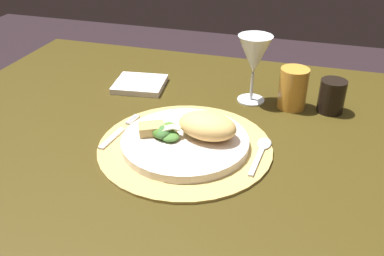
{
  "coord_description": "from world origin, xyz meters",
  "views": [
    {
      "loc": [
        0.16,
        -0.74,
        1.22
      ],
      "look_at": [
        -0.07,
        0.02,
        0.76
      ],
      "focal_mm": 39.77,
      "sensor_mm": 36.0,
      "label": 1
    }
  ],
  "objects_px": {
    "dark_tumbler": "(332,96)",
    "napkin": "(140,84)",
    "spoon": "(262,149)",
    "fork": "(118,133)",
    "amber_tumbler": "(293,88)",
    "dining_table": "(216,201)",
    "wine_glass": "(254,56)",
    "dinner_plate": "(185,142)"
  },
  "relations": [
    {
      "from": "amber_tumbler",
      "to": "dining_table",
      "type": "bearing_deg",
      "value": -119.46
    },
    {
      "from": "fork",
      "to": "dark_tumbler",
      "type": "relative_size",
      "value": 1.94
    },
    {
      "from": "spoon",
      "to": "amber_tumbler",
      "type": "distance_m",
      "value": 0.23
    },
    {
      "from": "amber_tumbler",
      "to": "wine_glass",
      "type": "bearing_deg",
      "value": 176.42
    },
    {
      "from": "dining_table",
      "to": "fork",
      "type": "distance_m",
      "value": 0.27
    },
    {
      "from": "dinner_plate",
      "to": "amber_tumbler",
      "type": "xyz_separation_m",
      "value": [
        0.19,
        0.25,
        0.04
      ]
    },
    {
      "from": "wine_glass",
      "to": "napkin",
      "type": "bearing_deg",
      "value": -179.13
    },
    {
      "from": "spoon",
      "to": "amber_tumbler",
      "type": "bearing_deg",
      "value": 80.53
    },
    {
      "from": "spoon",
      "to": "napkin",
      "type": "relative_size",
      "value": 1.11
    },
    {
      "from": "dining_table",
      "to": "wine_glass",
      "type": "xyz_separation_m",
      "value": [
        0.03,
        0.23,
        0.27
      ]
    },
    {
      "from": "dinner_plate",
      "to": "amber_tumbler",
      "type": "bearing_deg",
      "value": 52.5
    },
    {
      "from": "fork",
      "to": "napkin",
      "type": "bearing_deg",
      "value": 102.31
    },
    {
      "from": "wine_glass",
      "to": "dark_tumbler",
      "type": "distance_m",
      "value": 0.21
    },
    {
      "from": "dining_table",
      "to": "spoon",
      "type": "distance_m",
      "value": 0.18
    },
    {
      "from": "napkin",
      "to": "wine_glass",
      "type": "xyz_separation_m",
      "value": [
        0.3,
        0.0,
        0.11
      ]
    },
    {
      "from": "dining_table",
      "to": "spoon",
      "type": "bearing_deg",
      "value": 2.21
    },
    {
      "from": "amber_tumbler",
      "to": "fork",
      "type": "bearing_deg",
      "value": -144.38
    },
    {
      "from": "napkin",
      "to": "wine_glass",
      "type": "distance_m",
      "value": 0.32
    },
    {
      "from": "fork",
      "to": "napkin",
      "type": "distance_m",
      "value": 0.26
    },
    {
      "from": "dinner_plate",
      "to": "amber_tumbler",
      "type": "relative_size",
      "value": 2.63
    },
    {
      "from": "amber_tumbler",
      "to": "dark_tumbler",
      "type": "relative_size",
      "value": 1.25
    },
    {
      "from": "dining_table",
      "to": "dinner_plate",
      "type": "relative_size",
      "value": 5.4
    },
    {
      "from": "dining_table",
      "to": "dinner_plate",
      "type": "xyz_separation_m",
      "value": [
        -0.07,
        -0.03,
        0.16
      ]
    },
    {
      "from": "spoon",
      "to": "wine_glass",
      "type": "relative_size",
      "value": 0.86
    },
    {
      "from": "dinner_plate",
      "to": "dining_table",
      "type": "bearing_deg",
      "value": 21.32
    },
    {
      "from": "dining_table",
      "to": "wine_glass",
      "type": "bearing_deg",
      "value": 83.22
    },
    {
      "from": "fork",
      "to": "dark_tumbler",
      "type": "xyz_separation_m",
      "value": [
        0.44,
        0.25,
        0.03
      ]
    },
    {
      "from": "spoon",
      "to": "napkin",
      "type": "height_order",
      "value": "napkin"
    },
    {
      "from": "fork",
      "to": "amber_tumbler",
      "type": "bearing_deg",
      "value": 35.62
    },
    {
      "from": "spoon",
      "to": "dark_tumbler",
      "type": "bearing_deg",
      "value": 60.49
    },
    {
      "from": "dining_table",
      "to": "dark_tumbler",
      "type": "relative_size",
      "value": 17.79
    },
    {
      "from": "fork",
      "to": "amber_tumbler",
      "type": "xyz_separation_m",
      "value": [
        0.35,
        0.25,
        0.04
      ]
    },
    {
      "from": "wine_glass",
      "to": "amber_tumbler",
      "type": "xyz_separation_m",
      "value": [
        0.1,
        -0.01,
        -0.07
      ]
    },
    {
      "from": "fork",
      "to": "napkin",
      "type": "relative_size",
      "value": 1.19
    },
    {
      "from": "wine_glass",
      "to": "fork",
      "type": "bearing_deg",
      "value": -134.08
    },
    {
      "from": "dark_tumbler",
      "to": "wine_glass",
      "type": "bearing_deg",
      "value": 179.49
    },
    {
      "from": "dinner_plate",
      "to": "fork",
      "type": "distance_m",
      "value": 0.15
    },
    {
      "from": "spoon",
      "to": "fork",
      "type": "bearing_deg",
      "value": -175.26
    },
    {
      "from": "wine_glass",
      "to": "amber_tumbler",
      "type": "distance_m",
      "value": 0.12
    },
    {
      "from": "spoon",
      "to": "amber_tumbler",
      "type": "height_order",
      "value": "amber_tumbler"
    },
    {
      "from": "dark_tumbler",
      "to": "napkin",
      "type": "bearing_deg",
      "value": -179.67
    },
    {
      "from": "wine_glass",
      "to": "dark_tumbler",
      "type": "xyz_separation_m",
      "value": [
        0.19,
        -0.0,
        -0.08
      ]
    }
  ]
}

